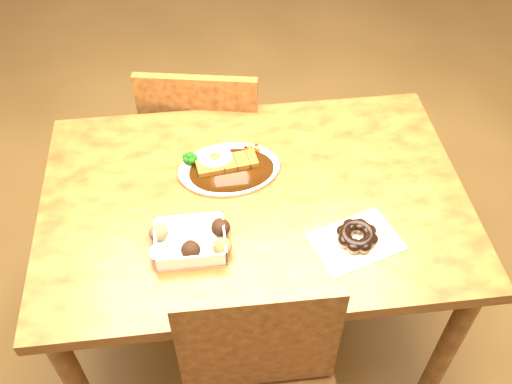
{
  "coord_description": "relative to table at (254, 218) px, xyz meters",
  "views": [
    {
      "loc": [
        -0.12,
        -1.07,
        1.95
      ],
      "look_at": [
        0.0,
        -0.04,
        0.81
      ],
      "focal_mm": 40.0,
      "sensor_mm": 36.0,
      "label": 1
    }
  ],
  "objects": [
    {
      "name": "katsu_curry_plate",
      "position": [
        -0.07,
        0.11,
        0.11
      ],
      "size": [
        0.31,
        0.23,
        0.06
      ],
      "rotation": [
        0.0,
        0.0,
        0.07
      ],
      "color": "white",
      "rests_on": "table"
    },
    {
      "name": "ground",
      "position": [
        0.0,
        0.0,
        -0.65
      ],
      "size": [
        6.0,
        6.0,
        0.0
      ],
      "primitive_type": "plane",
      "color": "brown",
      "rests_on": "ground"
    },
    {
      "name": "chair_far",
      "position": [
        -0.12,
        0.54,
        -0.17
      ],
      "size": [
        0.49,
        0.49,
        0.87
      ],
      "rotation": [
        0.0,
        0.0,
        2.95
      ],
      "color": "#4B1F0F",
      "rests_on": "ground"
    },
    {
      "name": "donut_box",
      "position": [
        -0.19,
        -0.16,
        0.12
      ],
      "size": [
        0.21,
        0.14,
        0.05
      ],
      "rotation": [
        0.0,
        0.0,
        -0.0
      ],
      "color": "white",
      "rests_on": "table"
    },
    {
      "name": "table",
      "position": [
        0.0,
        0.0,
        0.0
      ],
      "size": [
        1.2,
        0.8,
        0.75
      ],
      "color": "#4B1F0F",
      "rests_on": "ground"
    },
    {
      "name": "pon_de_ring",
      "position": [
        0.25,
        -0.19,
        0.12
      ],
      "size": [
        0.26,
        0.22,
        0.04
      ],
      "rotation": [
        0.0,
        0.0,
        0.32
      ],
      "color": "silver",
      "rests_on": "table"
    }
  ]
}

